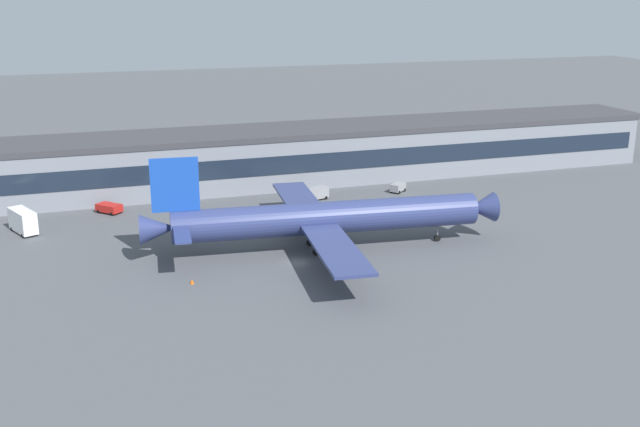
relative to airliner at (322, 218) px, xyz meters
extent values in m
plane|color=#4C4F54|center=(-5.79, -4.60, -5.41)|extent=(600.00, 600.00, 0.00)
cube|color=gray|center=(-5.79, 45.86, -0.04)|extent=(197.53, 17.78, 10.75)
cube|color=#38383D|center=(-5.79, 45.86, 5.93)|extent=(201.49, 18.13, 1.20)
cube|color=#192333|center=(-5.79, 36.92, 0.50)|extent=(193.58, 0.16, 3.87)
cylinder|color=navy|center=(0.92, -0.09, 0.02)|extent=(50.53, 10.36, 5.27)
cone|color=navy|center=(27.49, -2.81, 0.02)|extent=(5.23, 5.46, 5.01)
cone|color=navy|center=(-25.92, 2.65, 0.02)|extent=(6.25, 5.31, 4.74)
cube|color=#1947B2|center=(-23.09, 2.36, 6.87)|extent=(7.39, 1.25, 8.43)
cube|color=navy|center=(-22.00, 8.08, 0.81)|extent=(3.35, 9.68, 0.30)
cube|color=navy|center=(-23.18, -3.46, 0.81)|extent=(3.35, 9.68, 0.30)
cube|color=navy|center=(0.35, 13.98, -0.51)|extent=(8.27, 23.11, 0.50)
cube|color=navy|center=(-2.49, -13.76, -0.51)|extent=(8.27, 23.11, 0.50)
cylinder|color=#99999E|center=(0.99, 10.50, -2.36)|extent=(4.62, 3.33, 2.90)
cylinder|color=#99999E|center=(-1.15, -10.49, -2.36)|extent=(4.62, 3.33, 2.90)
cylinder|color=black|center=(19.91, -2.04, -4.86)|extent=(1.15, 0.61, 1.10)
cylinder|color=slate|center=(19.91, -2.04, -3.19)|extent=(0.24, 0.24, 2.79)
cylinder|color=black|center=(-1.34, 2.52, -4.86)|extent=(1.15, 0.61, 1.10)
cylinder|color=slate|center=(-1.34, 2.52, -3.19)|extent=(0.24, 0.24, 2.79)
cylinder|color=black|center=(-1.83, -2.20, -4.86)|extent=(1.15, 0.61, 1.10)
cylinder|color=slate|center=(-1.83, -2.20, -3.19)|extent=(0.24, 0.24, 2.79)
cube|color=red|center=(-31.82, 32.95, -4.36)|extent=(5.15, 5.30, 1.40)
cube|color=black|center=(-30.94, 31.98, -4.08)|extent=(2.90, 2.85, 0.35)
cylinder|color=black|center=(-29.83, 32.49, -5.06)|extent=(0.69, 0.72, 0.70)
cylinder|color=black|center=(-31.56, 30.92, -5.06)|extent=(0.69, 0.72, 0.70)
cylinder|color=black|center=(-32.08, 34.98, -5.06)|extent=(0.69, 0.72, 0.70)
cylinder|color=black|center=(-33.82, 33.41, -5.06)|extent=(0.69, 0.72, 0.70)
cube|color=gray|center=(8.49, 29.35, -3.96)|extent=(5.64, 3.80, 2.20)
cube|color=black|center=(9.84, 29.83, -3.52)|extent=(2.39, 2.51, 0.55)
cylinder|color=black|center=(9.87, 30.89, -5.06)|extent=(0.76, 0.52, 0.70)
cylinder|color=black|center=(10.53, 29.02, -5.06)|extent=(0.76, 0.52, 0.70)
cylinder|color=black|center=(6.44, 29.68, -5.06)|extent=(0.76, 0.52, 0.70)
cylinder|color=black|center=(7.10, 27.82, -5.06)|extent=(0.76, 0.52, 0.70)
cube|color=white|center=(-46.83, 24.97, -3.16)|extent=(5.17, 7.65, 3.80)
cube|color=black|center=(-47.59, 26.80, -2.40)|extent=(3.18, 3.25, 0.95)
cylinder|color=black|center=(-48.88, 26.84, -5.06)|extent=(0.55, 0.76, 0.70)
cylinder|color=black|center=(-46.72, 27.74, -5.06)|extent=(0.55, 0.76, 0.70)
cylinder|color=black|center=(-46.93, 22.19, -5.06)|extent=(0.55, 0.76, 0.70)
cylinder|color=black|center=(-44.77, 23.09, -5.06)|extent=(0.55, 0.76, 0.70)
cube|color=gray|center=(26.78, 29.67, -4.31)|extent=(4.07, 3.80, 1.50)
cube|color=black|center=(27.56, 30.28, -4.01)|extent=(2.13, 2.23, 0.38)
cylinder|color=black|center=(27.22, 31.16, -5.06)|extent=(0.74, 0.67, 0.70)
cylinder|color=black|center=(28.33, 29.74, -5.06)|extent=(0.74, 0.67, 0.70)
cylinder|color=black|center=(25.24, 29.60, -5.06)|extent=(0.74, 0.67, 0.70)
cylinder|color=black|center=(26.35, 28.18, -5.06)|extent=(0.74, 0.67, 0.70)
cone|color=#F2590C|center=(-22.75, -8.28, -5.04)|extent=(0.59, 0.59, 0.74)
camera|label=1|loc=(-37.60, -111.63, 35.80)|focal=42.64mm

